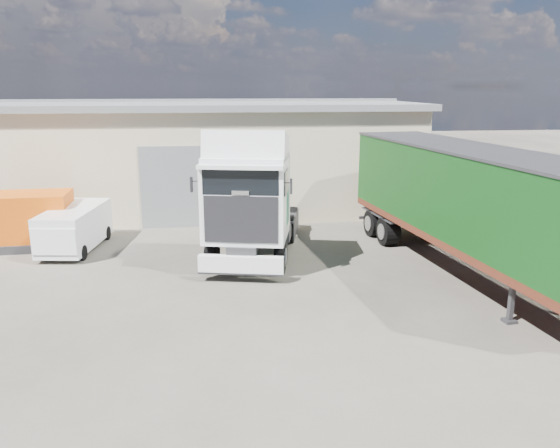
{
  "coord_description": "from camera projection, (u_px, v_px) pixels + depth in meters",
  "views": [
    {
      "loc": [
        -0.87,
        -13.83,
        6.07
      ],
      "look_at": [
        1.23,
        3.0,
        1.78
      ],
      "focal_mm": 35.0,
      "sensor_mm": 36.0,
      "label": 1
    }
  ],
  "objects": [
    {
      "name": "brick_boundary_wall",
      "position": [
        526.0,
        211.0,
        21.75
      ],
      "size": [
        0.35,
        26.0,
        2.5
      ],
      "primitive_type": "cube",
      "color": "brown",
      "rests_on": "ground"
    },
    {
      "name": "tractor_unit",
      "position": [
        251.0,
        206.0,
        19.13
      ],
      "size": [
        4.15,
        7.45,
        4.76
      ],
      "rotation": [
        0.0,
        0.0,
        -0.22
      ],
      "color": "black",
      "rests_on": "ground"
    },
    {
      "name": "box_trailer",
      "position": [
        464.0,
        197.0,
        17.9
      ],
      "size": [
        3.99,
        12.81,
        4.19
      ],
      "rotation": [
        0.0,
        0.0,
        0.11
      ],
      "color": "#2D2D30",
      "rests_on": "ground"
    },
    {
      "name": "panel_van",
      "position": [
        73.0,
        229.0,
        20.59
      ],
      "size": [
        2.13,
        4.14,
        1.62
      ],
      "rotation": [
        0.0,
        0.0,
        -0.14
      ],
      "color": "black",
      "rests_on": "ground"
    },
    {
      "name": "warehouse",
      "position": [
        115.0,
        153.0,
        28.91
      ],
      "size": [
        30.6,
        12.6,
        5.42
      ],
      "color": "#BFB093",
      "rests_on": "ground"
    },
    {
      "name": "orange_skip",
      "position": [
        28.0,
        224.0,
        21.07
      ],
      "size": [
        3.46,
        2.25,
        2.11
      ],
      "rotation": [
        0.0,
        0.0,
        0.04
      ],
      "color": "#2D2D30",
      "rests_on": "ground"
    },
    {
      "name": "ground",
      "position": [
        249.0,
        315.0,
        14.9
      ],
      "size": [
        120.0,
        120.0,
        0.0
      ],
      "primitive_type": "plane",
      "color": "#292721",
      "rests_on": "ground"
    }
  ]
}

